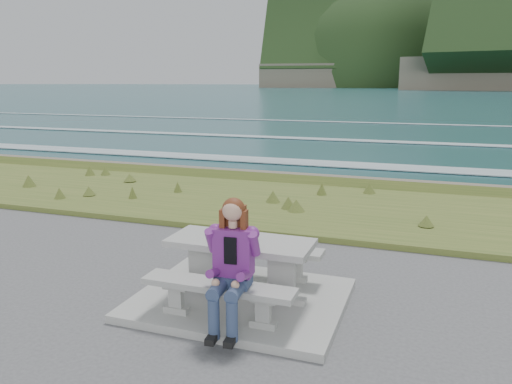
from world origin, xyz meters
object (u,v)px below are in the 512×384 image
Objects in this scene: bench_seaward at (259,252)px; seated_woman at (230,283)px; bench_landward at (218,291)px; picnic_table at (241,252)px.

bench_seaward is 1.24× the size of seated_woman.
bench_landward is at bearing -90.00° from bench_seaward.
bench_landward is (0.00, -0.70, -0.23)m from picnic_table.
bench_seaward is at bearing 90.00° from picnic_table.
picnic_table is at bearing -90.00° from bench_seaward.
bench_landward is 0.31m from seated_woman.
picnic_table is at bearing 98.19° from seated_woman.
bench_landward is at bearing -90.00° from picnic_table.
seated_woman is (0.20, -0.84, -0.05)m from picnic_table.
seated_woman is at bearing -34.18° from bench_landward.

